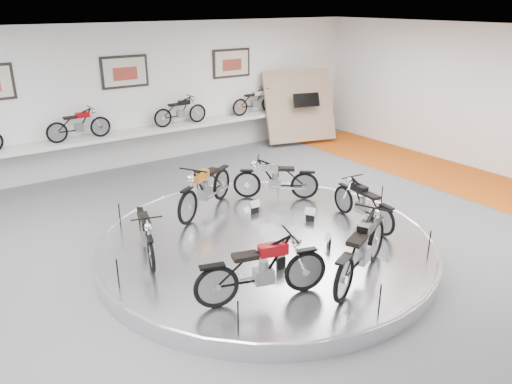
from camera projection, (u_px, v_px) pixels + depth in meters
floor at (276, 258)px, 9.43m from camera, size 16.00×16.00×0.00m
ceiling at (279, 37)px, 7.99m from camera, size 16.00×16.00×0.00m
wall_back at (127, 97)px, 14.05m from camera, size 16.00×0.00×16.00m
orange_carpet_strip at (482, 186)px, 13.07m from camera, size 2.40×12.60×0.01m
dado_band at (131, 147)px, 14.56m from camera, size 15.68×0.04×1.10m
display_platform at (266, 245)px, 9.60m from camera, size 6.40×6.40×0.30m
platform_rim at (266, 239)px, 9.56m from camera, size 6.40×6.40×0.10m
shelf at (134, 134)px, 14.18m from camera, size 11.00×0.55×0.10m
poster_center at (125, 72)px, 13.77m from camera, size 1.35×0.06×0.88m
poster_right at (232, 63)px, 15.64m from camera, size 1.35×0.06×0.88m
display_panel at (299, 106)px, 16.64m from camera, size 2.56×1.52×2.30m
shelf_bike_b at (79, 127)px, 13.23m from camera, size 1.22×0.43×0.73m
shelf_bike_c at (180, 113)px, 14.84m from camera, size 1.22×0.43×0.73m
shelf_bike_d at (255, 103)px, 16.28m from camera, size 1.22×0.43×0.73m
bike_a at (276, 178)px, 11.27m from camera, size 1.65×1.48×0.97m
bike_b at (205, 187)px, 10.58m from camera, size 1.92×1.52×1.09m
bike_c at (146, 232)px, 8.73m from camera, size 0.93×1.61×0.90m
bike_d at (262, 269)px, 7.41m from camera, size 1.88×1.10×1.05m
bike_e at (362, 248)px, 7.95m from camera, size 1.98×1.37×1.10m
bike_f at (363, 203)px, 10.00m from camera, size 0.72×1.60×0.91m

